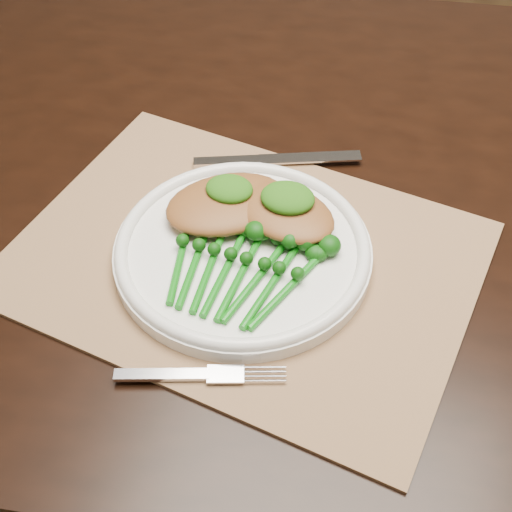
% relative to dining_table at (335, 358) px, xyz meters
% --- Properties ---
extents(floor, '(4.00, 4.00, 0.00)m').
position_rel_dining_table_xyz_m(floor, '(0.03, 0.14, -0.38)').
color(floor, '#52371C').
rests_on(floor, ground).
extents(dining_table, '(1.67, 1.04, 0.75)m').
position_rel_dining_table_xyz_m(dining_table, '(0.00, 0.00, 0.00)').
color(dining_table, black).
rests_on(dining_table, ground).
extents(placemat, '(0.53, 0.43, 0.00)m').
position_rel_dining_table_xyz_m(placemat, '(-0.10, -0.16, 0.37)').
color(placemat, '#916B49').
rests_on(placemat, dining_table).
extents(dinner_plate, '(0.27, 0.27, 0.02)m').
position_rel_dining_table_xyz_m(dinner_plate, '(-0.10, -0.16, 0.39)').
color(dinner_plate, white).
rests_on(dinner_plate, placemat).
extents(knife, '(0.20, 0.08, 0.01)m').
position_rel_dining_table_xyz_m(knife, '(-0.12, -0.01, 0.38)').
color(knife, silver).
rests_on(knife, placemat).
extents(fork, '(0.16, 0.06, 0.00)m').
position_rel_dining_table_xyz_m(fork, '(-0.09, -0.31, 0.38)').
color(fork, silver).
rests_on(fork, placemat).
extents(chicken_fillet_left, '(0.16, 0.15, 0.03)m').
position_rel_dining_table_xyz_m(chicken_fillet_left, '(-0.13, -0.12, 0.41)').
color(chicken_fillet_left, brown).
rests_on(chicken_fillet_left, dinner_plate).
extents(chicken_fillet_right, '(0.14, 0.12, 0.02)m').
position_rel_dining_table_xyz_m(chicken_fillet_right, '(-0.07, -0.12, 0.41)').
color(chicken_fillet_right, brown).
rests_on(chicken_fillet_right, dinner_plate).
extents(pesto_dollop_left, '(0.05, 0.04, 0.02)m').
position_rel_dining_table_xyz_m(pesto_dollop_left, '(-0.13, -0.11, 0.42)').
color(pesto_dollop_left, '#184C0A').
rests_on(pesto_dollop_left, chicken_fillet_left).
extents(pesto_dollop_right, '(0.06, 0.05, 0.02)m').
position_rel_dining_table_xyz_m(pesto_dollop_right, '(-0.07, -0.11, 0.43)').
color(pesto_dollop_right, '#184C0A').
rests_on(pesto_dollop_right, chicken_fillet_right).
extents(broccolini_bundle, '(0.15, 0.17, 0.04)m').
position_rel_dining_table_xyz_m(broccolini_bundle, '(-0.10, -0.20, 0.40)').
color(broccolini_bundle, '#0D690F').
rests_on(broccolini_bundle, dinner_plate).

